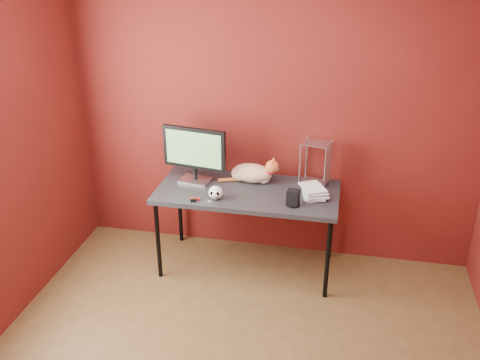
% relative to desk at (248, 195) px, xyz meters
% --- Properties ---
extents(room, '(3.52, 3.52, 2.61)m').
position_rel_desk_xyz_m(room, '(0.15, -1.37, 0.75)').
color(room, '#4F381B').
rests_on(room, ground).
extents(desk, '(1.50, 0.70, 0.75)m').
position_rel_desk_xyz_m(desk, '(0.00, 0.00, 0.00)').
color(desk, black).
rests_on(desk, ground).
extents(monitor, '(0.55, 0.21, 0.48)m').
position_rel_desk_xyz_m(monitor, '(-0.47, 0.08, 0.32)').
color(monitor, '#AAAAAF').
rests_on(monitor, desk).
extents(cat, '(0.51, 0.21, 0.24)m').
position_rel_desk_xyz_m(cat, '(0.01, 0.16, 0.13)').
color(cat, '#BE7028').
rests_on(cat, desk).
extents(skull_mug, '(0.11, 0.11, 0.11)m').
position_rel_desk_xyz_m(skull_mug, '(-0.22, -0.21, 0.11)').
color(skull_mug, white).
rests_on(skull_mug, desk).
extents(speaker, '(0.11, 0.11, 0.13)m').
position_rel_desk_xyz_m(speaker, '(0.40, -0.19, 0.11)').
color(speaker, black).
rests_on(speaker, desk).
extents(book_stack, '(0.25, 0.28, 0.90)m').
position_rel_desk_xyz_m(book_stack, '(0.47, -0.02, 0.50)').
color(book_stack, beige).
rests_on(book_stack, desk).
extents(wire_rack, '(0.25, 0.22, 0.37)m').
position_rel_desk_xyz_m(wire_rack, '(0.53, 0.24, 0.24)').
color(wire_rack, '#AAAAAF').
rests_on(wire_rack, desk).
extents(pocket_knife, '(0.08, 0.03, 0.02)m').
position_rel_desk_xyz_m(pocket_knife, '(-0.38, -0.26, 0.06)').
color(pocket_knife, '#9C150C').
rests_on(pocket_knife, desk).
extents(black_gadget, '(0.05, 0.04, 0.02)m').
position_rel_desk_xyz_m(black_gadget, '(-0.38, -0.29, 0.06)').
color(black_gadget, black).
rests_on(black_gadget, desk).
extents(washer, '(0.04, 0.04, 0.00)m').
position_rel_desk_xyz_m(washer, '(-0.25, -0.26, 0.05)').
color(washer, '#AAAAAF').
rests_on(washer, desk).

